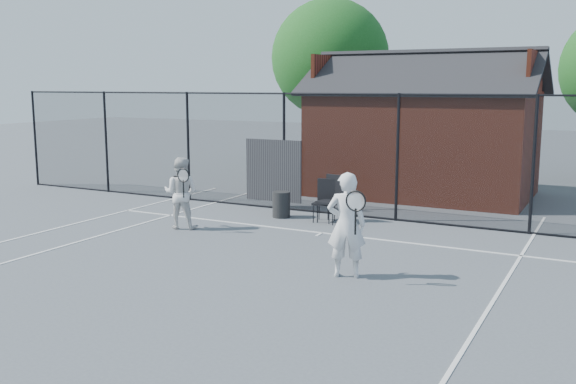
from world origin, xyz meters
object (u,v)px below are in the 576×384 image
at_px(clubhouse, 424,140).
at_px(player_front, 347,225).
at_px(player_back, 181,193).
at_px(waste_bin, 281,204).
at_px(chair_right, 324,201).
at_px(chair_left, 331,200).

bearing_deg(clubhouse, player_front, -82.31).
bearing_deg(player_back, waste_bin, 55.89).
height_order(player_front, chair_right, player_front).
height_order(clubhouse, waste_bin, clubhouse).
relative_size(chair_left, waste_bin, 1.72).
xyz_separation_m(chair_right, waste_bin, (-1.14, 0.00, -0.17)).
xyz_separation_m(clubhouse, chair_left, (-0.80, -4.90, -1.07)).
bearing_deg(waste_bin, chair_left, 0.00).
xyz_separation_m(chair_left, waste_bin, (-1.30, 0.00, -0.23)).
bearing_deg(clubhouse, chair_left, -99.23).
bearing_deg(waste_bin, player_front, -49.42).
relative_size(clubhouse, player_back, 4.06).
height_order(chair_left, waste_bin, chair_left).
bearing_deg(chair_right, player_back, -145.01).
xyz_separation_m(player_back, chair_right, (2.56, 2.10, -0.32)).
height_order(clubhouse, chair_left, clubhouse).
height_order(player_front, waste_bin, player_front).
xyz_separation_m(chair_left, chair_right, (-0.16, 0.00, -0.05)).
distance_m(player_front, player_back, 5.01).
height_order(player_back, chair_right, player_back).
bearing_deg(chair_left, player_back, -131.53).
distance_m(player_front, chair_right, 4.40).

